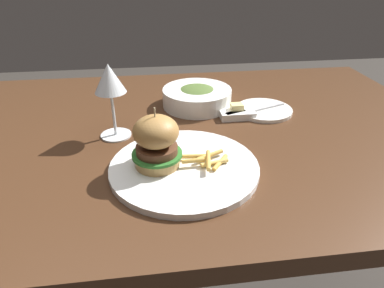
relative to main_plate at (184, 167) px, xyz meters
name	(u,v)px	position (x,y,z in m)	size (l,w,h in m)	color
dining_table	(190,156)	(0.04, 0.19, -0.09)	(1.36, 0.89, 0.74)	#472B19
main_plate	(184,167)	(0.00, 0.00, 0.00)	(0.31, 0.31, 0.01)	white
burger_sandwich	(156,141)	(-0.05, 0.01, 0.06)	(0.10, 0.10, 0.13)	tan
fries_pile	(207,159)	(0.05, 0.00, 0.02)	(0.11, 0.08, 0.02)	gold
wine_glass	(110,82)	(-0.15, 0.17, 0.13)	(0.07, 0.07, 0.18)	silver
bread_plate	(264,110)	(0.25, 0.26, 0.00)	(0.16, 0.16, 0.01)	white
table_knife	(250,111)	(0.21, 0.25, 0.01)	(0.19, 0.08, 0.01)	silver
butter_dish	(236,112)	(0.17, 0.24, 0.00)	(0.09, 0.07, 0.04)	white
soup_bowl	(197,97)	(0.07, 0.33, 0.02)	(0.20, 0.20, 0.06)	white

